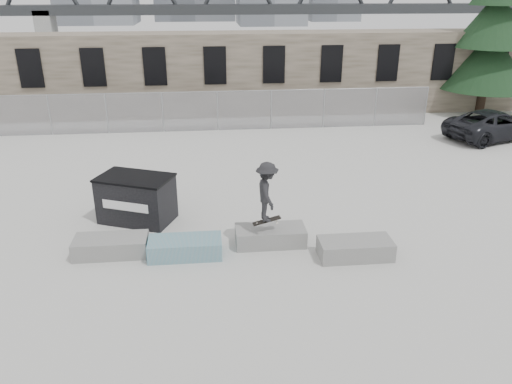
% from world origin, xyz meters
% --- Properties ---
extents(ground, '(120.00, 120.00, 0.00)m').
position_xyz_m(ground, '(0.00, 0.00, 0.00)').
color(ground, '#BABAB5').
rests_on(ground, ground).
extents(stone_wall, '(36.00, 2.58, 4.50)m').
position_xyz_m(stone_wall, '(0.00, 16.24, 2.26)').
color(stone_wall, brown).
rests_on(stone_wall, ground).
extents(chainlink_fence, '(22.06, 0.06, 2.02)m').
position_xyz_m(chainlink_fence, '(-0.00, 12.50, 1.04)').
color(chainlink_fence, gray).
rests_on(chainlink_fence, ground).
extents(planter_far_left, '(2.00, 0.90, 0.51)m').
position_xyz_m(planter_far_left, '(-3.34, 0.01, 0.28)').
color(planter_far_left, gray).
rests_on(planter_far_left, ground).
extents(planter_center_left, '(2.00, 0.90, 0.51)m').
position_xyz_m(planter_center_left, '(-1.30, -0.28, 0.28)').
color(planter_center_left, teal).
rests_on(planter_center_left, ground).
extents(planter_center_right, '(2.00, 0.90, 0.51)m').
position_xyz_m(planter_center_right, '(1.13, 0.17, 0.28)').
color(planter_center_right, gray).
rests_on(planter_center_right, ground).
extents(planter_offset, '(2.00, 0.90, 0.51)m').
position_xyz_m(planter_offset, '(3.35, -0.82, 0.28)').
color(planter_offset, gray).
rests_on(planter_offset, ground).
extents(dumpster, '(2.59, 2.12, 1.48)m').
position_xyz_m(dumpster, '(-2.86, 2.15, 0.74)').
color(dumpster, black).
rests_on(dumpster, ground).
extents(spruce_tree, '(5.22, 5.22, 11.50)m').
position_xyz_m(spruce_tree, '(15.43, 14.93, 4.57)').
color(spruce_tree, '#38281E').
rests_on(spruce_tree, ground).
extents(truss_bridge, '(70.00, 3.00, 9.80)m').
position_xyz_m(truss_bridge, '(10.00, 55.00, 4.13)').
color(truss_bridge, '#2D3033').
rests_on(truss_bridge, ground).
extents(suv, '(5.45, 3.74, 1.38)m').
position_xyz_m(suv, '(13.25, 9.67, 0.69)').
color(suv, black).
rests_on(suv, ground).
extents(skateboarder, '(0.81, 1.13, 1.80)m').
position_xyz_m(skateboarder, '(1.00, -0.03, 1.71)').
color(skateboarder, black).
rests_on(skateboarder, ground).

